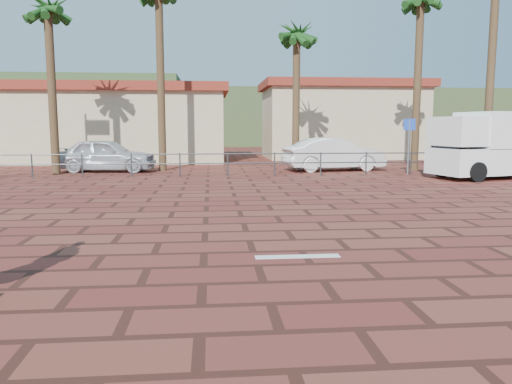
% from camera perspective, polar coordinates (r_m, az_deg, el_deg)
% --- Properties ---
extents(ground, '(120.00, 120.00, 0.00)m').
position_cam_1_polar(ground, '(9.35, -0.76, -5.59)').
color(ground, brown).
rests_on(ground, ground).
extents(paint_stripe, '(1.40, 0.22, 0.01)m').
position_cam_1_polar(paint_stripe, '(8.28, 4.77, -7.35)').
color(paint_stripe, white).
rests_on(paint_stripe, ground).
extents(guardrail, '(24.06, 0.06, 1.00)m').
position_cam_1_polar(guardrail, '(21.14, -3.26, 3.65)').
color(guardrail, '#47494F').
rests_on(guardrail, ground).
extents(palm_far_left, '(2.40, 2.40, 8.25)m').
position_cam_1_polar(palm_far_left, '(24.04, -22.69, 18.30)').
color(palm_far_left, brown).
rests_on(palm_far_left, ground).
extents(palm_center, '(2.40, 2.40, 7.75)m').
position_cam_1_polar(palm_center, '(25.28, 4.68, 17.20)').
color(palm_center, brown).
rests_on(palm_center, ground).
extents(palm_right, '(2.40, 2.40, 9.05)m').
position_cam_1_polar(palm_right, '(25.61, 18.31, 19.51)').
color(palm_right, brown).
rests_on(palm_right, ground).
extents(building_west, '(12.60, 7.60, 4.50)m').
position_cam_1_polar(building_west, '(31.52, -14.97, 7.62)').
color(building_west, beige).
rests_on(building_west, ground).
extents(building_east, '(10.60, 6.60, 5.00)m').
position_cam_1_polar(building_east, '(34.20, 9.68, 8.17)').
color(building_east, beige).
rests_on(building_east, ground).
extents(hill_front, '(70.00, 18.00, 6.00)m').
position_cam_1_polar(hill_front, '(59.08, -4.52, 8.42)').
color(hill_front, '#384C28').
rests_on(hill_front, ground).
extents(hill_back, '(35.00, 14.00, 8.00)m').
position_cam_1_polar(hill_back, '(68.50, -23.55, 8.54)').
color(hill_back, '#384C28').
rests_on(hill_back, ground).
extents(campervan, '(5.51, 3.26, 2.67)m').
position_cam_1_polar(campervan, '(22.63, 25.69, 5.01)').
color(campervan, white).
rests_on(campervan, ground).
extents(car_silver, '(4.69, 2.22, 1.55)m').
position_cam_1_polar(car_silver, '(24.19, -16.76, 4.06)').
color(car_silver, silver).
rests_on(car_silver, ground).
extents(car_white, '(4.93, 2.38, 1.56)m').
position_cam_1_polar(car_white, '(24.00, 8.87, 4.28)').
color(car_white, white).
rests_on(car_white, ground).
extents(street_sign, '(0.47, 0.22, 2.42)m').
position_cam_1_polar(street_sign, '(22.76, 17.09, 6.16)').
color(street_sign, gray).
rests_on(street_sign, ground).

